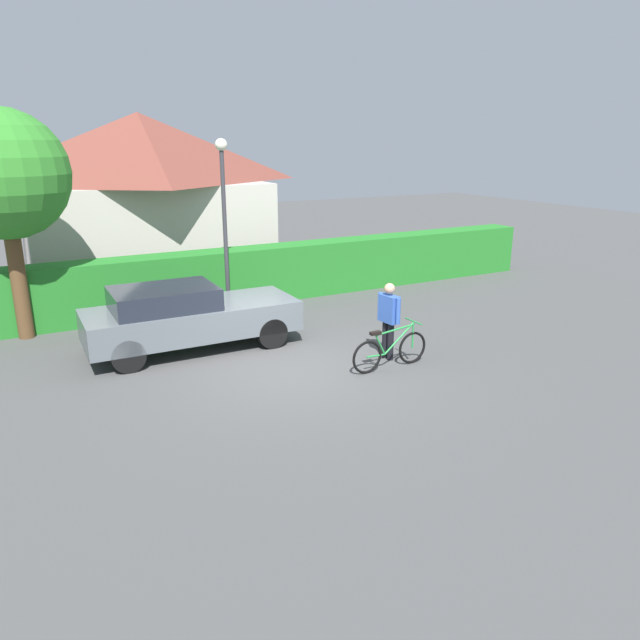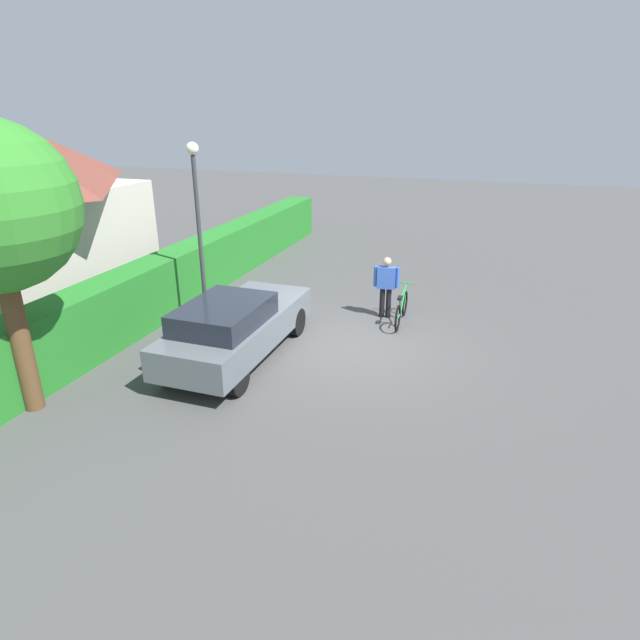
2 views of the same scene
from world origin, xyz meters
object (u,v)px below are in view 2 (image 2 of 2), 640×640
Objects in this scene: parked_car_near at (236,326)px; person_rider at (386,283)px; street_lamp at (198,212)px; bicycle at (401,309)px.

person_rider is (3.39, -2.45, 0.17)m from parked_car_near.
person_rider is at bearing -64.76° from street_lamp.
person_rider reaches higher than parked_car_near.
street_lamp reaches higher than parked_car_near.
street_lamp is (-1.91, 4.05, 1.86)m from person_rider.
bicycle is 5.37m from street_lamp.
street_lamp is at bearing 115.24° from person_rider.
parked_car_near reaches higher than bicycle.
parked_car_near is at bearing 136.95° from bicycle.
street_lamp is at bearing 47.08° from parked_car_near.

